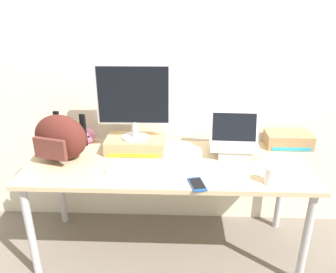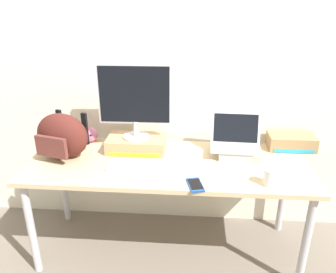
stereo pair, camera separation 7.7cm
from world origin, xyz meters
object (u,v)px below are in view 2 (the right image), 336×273
Objects in this scene: messenger_backpack at (62,136)px; toner_box_cyan at (291,142)px; plush_toy at (90,135)px; coffee_mug at (271,177)px; external_keyboard at (143,166)px; open_laptop at (235,147)px; cell_phone at (195,185)px; desktop_monitor at (135,99)px; toner_box_yellow at (136,144)px.

toner_box_cyan is at bearing 23.97° from messenger_backpack.
messenger_backpack is at bearing -113.05° from plush_toy.
coffee_mug is 1.05× the size of plush_toy.
external_keyboard is 0.58m from plush_toy.
messenger_backpack is at bearing -172.67° from open_laptop.
plush_toy reaches higher than coffee_mug.
cell_phone is (0.33, -0.18, -0.01)m from external_keyboard.
toner_box_cyan reaches higher than external_keyboard.
coffee_mug is 0.37× the size of toner_box_cyan.
coffee_mug is (0.76, -0.15, 0.04)m from external_keyboard.
open_laptop reaches higher than toner_box_cyan.
plush_toy is at bearing 162.06° from desktop_monitor.
plush_toy is at bearing 156.57° from coffee_mug.
external_keyboard is at bearing -159.52° from toner_box_cyan.
desktop_monitor is at bearing -174.11° from toner_box_cyan.
toner_box_yellow is 1.19× the size of open_laptop.
messenger_backpack is at bearing 146.39° from cell_phone.
desktop_monitor is at bearing -17.21° from plush_toy.
desktop_monitor reaches higher than open_laptop.
messenger_backpack is at bearing 169.54° from external_keyboard.
external_keyboard is 0.58m from messenger_backpack.
external_keyboard is at bearing -156.60° from open_laptop.
open_laptop reaches higher than toner_box_yellow.
messenger_backpack is 0.29m from plush_toy.
toner_box_yellow reaches higher than external_keyboard.
coffee_mug is (0.84, -0.41, 0.00)m from toner_box_yellow.
toner_box_yellow is 0.32m from desktop_monitor.
plush_toy is at bearing 179.98° from toner_box_cyan.
external_keyboard is 3.94× the size of plush_toy.
plush_toy is at bearing 142.47° from external_keyboard.
cell_phone is 0.96m from plush_toy.
desktop_monitor is 1.14× the size of external_keyboard.
cell_phone is at bearing -120.30° from open_laptop.
plush_toy is (-0.36, 0.11, 0.01)m from toner_box_yellow.
toner_box_cyan is (1.09, 0.11, -0.32)m from desktop_monitor.
toner_box_cyan is at bearing 25.65° from cell_phone.
plush_toy is (-1.04, 0.14, -0.00)m from open_laptop.
cell_phone is at bearing -26.60° from external_keyboard.
toner_box_cyan is (0.67, 0.56, 0.04)m from cell_phone.
external_keyboard is at bearing -73.34° from desktop_monitor.
messenger_backpack reaches higher than coffee_mug.
desktop_monitor is at bearing 179.52° from open_laptop.
cell_phone is 0.88m from toner_box_cyan.
open_laptop is at bearing -160.70° from toner_box_cyan.
external_keyboard is (0.08, -0.26, -0.04)m from toner_box_yellow.
external_keyboard is 3.75× the size of coffee_mug.
plush_toy is at bearing 81.89° from messenger_backpack.
desktop_monitor is 0.54m from messenger_backpack.
toner_box_cyan is at bearing 23.05° from external_keyboard.
toner_box_yellow is 2.46× the size of cell_phone.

